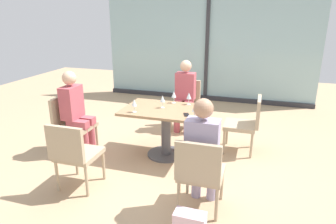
{
  "coord_description": "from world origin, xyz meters",
  "views": [
    {
      "loc": [
        1.25,
        -3.95,
        2.06
      ],
      "look_at": [
        0.0,
        0.1,
        0.65
      ],
      "focal_mm": 32.38,
      "sensor_mm": 36.0,
      "label": 1
    }
  ],
  "objects_px": {
    "wine_glass_1": "(134,103)",
    "wine_glass_4": "(163,99)",
    "dining_table_main": "(166,122)",
    "person_near_window": "(185,92)",
    "chair_side_end": "(71,121)",
    "wine_glass_3": "(174,95)",
    "cell_phone_on_table": "(186,115)",
    "chair_front_left": "(74,152)",
    "chair_far_right": "(247,121)",
    "wine_glass_2": "(195,108)",
    "person_side_end": "(76,109)",
    "chair_near_window": "(186,102)",
    "coffee_cup": "(202,110)",
    "person_front_right": "(203,149)",
    "chair_front_right": "(200,171)",
    "wine_glass_0": "(189,96)"
  },
  "relations": [
    {
      "from": "chair_front_left",
      "to": "wine_glass_4",
      "type": "distance_m",
      "value": 1.46
    },
    {
      "from": "dining_table_main",
      "to": "chair_side_end",
      "type": "height_order",
      "value": "chair_side_end"
    },
    {
      "from": "person_near_window",
      "to": "cell_phone_on_table",
      "type": "relative_size",
      "value": 8.75
    },
    {
      "from": "dining_table_main",
      "to": "wine_glass_1",
      "type": "bearing_deg",
      "value": -144.28
    },
    {
      "from": "dining_table_main",
      "to": "person_front_right",
      "type": "relative_size",
      "value": 0.97
    },
    {
      "from": "cell_phone_on_table",
      "to": "chair_front_left",
      "type": "bearing_deg",
      "value": -158.34
    },
    {
      "from": "chair_side_end",
      "to": "chair_near_window",
      "type": "bearing_deg",
      "value": 47.29
    },
    {
      "from": "wine_glass_2",
      "to": "wine_glass_4",
      "type": "bearing_deg",
      "value": 150.93
    },
    {
      "from": "person_side_end",
      "to": "wine_glass_3",
      "type": "relative_size",
      "value": 6.81
    },
    {
      "from": "person_near_window",
      "to": "chair_near_window",
      "type": "bearing_deg",
      "value": 90.0
    },
    {
      "from": "wine_glass_4",
      "to": "cell_phone_on_table",
      "type": "relative_size",
      "value": 1.28
    },
    {
      "from": "coffee_cup",
      "to": "chair_far_right",
      "type": "bearing_deg",
      "value": 40.0
    },
    {
      "from": "chair_far_right",
      "to": "wine_glass_4",
      "type": "height_order",
      "value": "wine_glass_4"
    },
    {
      "from": "chair_front_right",
      "to": "wine_glass_2",
      "type": "distance_m",
      "value": 1.04
    },
    {
      "from": "dining_table_main",
      "to": "chair_near_window",
      "type": "xyz_separation_m",
      "value": [
        0.0,
        1.2,
        -0.04
      ]
    },
    {
      "from": "chair_front_right",
      "to": "coffee_cup",
      "type": "height_order",
      "value": "chair_front_right"
    },
    {
      "from": "dining_table_main",
      "to": "wine_glass_3",
      "type": "xyz_separation_m",
      "value": [
        0.02,
        0.32,
        0.33
      ]
    },
    {
      "from": "dining_table_main",
      "to": "chair_front_right",
      "type": "distance_m",
      "value": 1.42
    },
    {
      "from": "chair_front_left",
      "to": "wine_glass_4",
      "type": "relative_size",
      "value": 4.7
    },
    {
      "from": "chair_front_left",
      "to": "person_front_right",
      "type": "distance_m",
      "value": 1.52
    },
    {
      "from": "chair_front_right",
      "to": "cell_phone_on_table",
      "type": "height_order",
      "value": "chair_front_right"
    },
    {
      "from": "chair_front_left",
      "to": "cell_phone_on_table",
      "type": "relative_size",
      "value": 6.04
    },
    {
      "from": "cell_phone_on_table",
      "to": "chair_far_right",
      "type": "bearing_deg",
      "value": 18.57
    },
    {
      "from": "person_near_window",
      "to": "dining_table_main",
      "type": "bearing_deg",
      "value": -90.0
    },
    {
      "from": "coffee_cup",
      "to": "cell_phone_on_table",
      "type": "bearing_deg",
      "value": -140.65
    },
    {
      "from": "wine_glass_4",
      "to": "cell_phone_on_table",
      "type": "distance_m",
      "value": 0.48
    },
    {
      "from": "dining_table_main",
      "to": "chair_front_left",
      "type": "xyz_separation_m",
      "value": [
        -0.75,
        -1.2,
        -0.04
      ]
    },
    {
      "from": "wine_glass_1",
      "to": "wine_glass_4",
      "type": "height_order",
      "value": "same"
    },
    {
      "from": "chair_side_end",
      "to": "dining_table_main",
      "type": "bearing_deg",
      "value": 12.68
    },
    {
      "from": "chair_far_right",
      "to": "wine_glass_0",
      "type": "height_order",
      "value": "wine_glass_0"
    },
    {
      "from": "dining_table_main",
      "to": "wine_glass_4",
      "type": "height_order",
      "value": "wine_glass_4"
    },
    {
      "from": "wine_glass_4",
      "to": "dining_table_main",
      "type": "bearing_deg",
      "value": -30.89
    },
    {
      "from": "wine_glass_1",
      "to": "wine_glass_4",
      "type": "distance_m",
      "value": 0.44
    },
    {
      "from": "dining_table_main",
      "to": "chair_far_right",
      "type": "height_order",
      "value": "chair_far_right"
    },
    {
      "from": "wine_glass_1",
      "to": "coffee_cup",
      "type": "xyz_separation_m",
      "value": [
        0.91,
        0.24,
        -0.09
      ]
    },
    {
      "from": "chair_front_right",
      "to": "wine_glass_3",
      "type": "xyz_separation_m",
      "value": [
        -0.73,
        1.52,
        0.37
      ]
    },
    {
      "from": "wine_glass_3",
      "to": "chair_front_right",
      "type": "bearing_deg",
      "value": -64.41
    },
    {
      "from": "chair_front_left",
      "to": "chair_near_window",
      "type": "bearing_deg",
      "value": 72.6
    },
    {
      "from": "person_side_end",
      "to": "chair_far_right",
      "type": "bearing_deg",
      "value": 18.05
    },
    {
      "from": "chair_near_window",
      "to": "person_side_end",
      "type": "xyz_separation_m",
      "value": [
        -1.29,
        -1.51,
        0.2
      ]
    },
    {
      "from": "person_front_right",
      "to": "wine_glass_3",
      "type": "bearing_deg",
      "value": 117.3
    },
    {
      "from": "wine_glass_3",
      "to": "cell_phone_on_table",
      "type": "bearing_deg",
      "value": -56.86
    },
    {
      "from": "chair_far_right",
      "to": "wine_glass_2",
      "type": "height_order",
      "value": "wine_glass_2"
    },
    {
      "from": "wine_glass_1",
      "to": "chair_front_right",
      "type": "bearing_deg",
      "value": -39.52
    },
    {
      "from": "person_side_end",
      "to": "wine_glass_0",
      "type": "xyz_separation_m",
      "value": [
        1.55,
        0.62,
        0.16
      ]
    },
    {
      "from": "person_front_right",
      "to": "person_near_window",
      "type": "relative_size",
      "value": 1.0
    },
    {
      "from": "chair_front_right",
      "to": "wine_glass_2",
      "type": "bearing_deg",
      "value": 106.42
    },
    {
      "from": "dining_table_main",
      "to": "wine_glass_2",
      "type": "xyz_separation_m",
      "value": [
        0.47,
        -0.26,
        0.33
      ]
    },
    {
      "from": "wine_glass_0",
      "to": "chair_front_left",
      "type": "bearing_deg",
      "value": -123.99
    },
    {
      "from": "chair_front_right",
      "to": "chair_near_window",
      "type": "height_order",
      "value": "same"
    }
  ]
}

